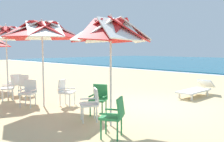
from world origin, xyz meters
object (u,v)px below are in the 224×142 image
object	(u,v)px
plastic_chair_1	(115,115)
sun_lounger_1	(196,89)
plastic_chair_4	(65,91)
plastic_chair_6	(10,87)
beach_umbrella_0	(111,32)
beach_umbrella_2	(6,34)
plastic_chair_2	(99,97)
plastic_chair_5	(16,83)
beach_umbrella_1	(42,31)
plastic_chair_7	(26,84)
plastic_chair_3	(29,91)
plastic_chair_0	(91,102)

from	to	relation	value
plastic_chair_1	sun_lounger_1	distance (m)	5.57
plastic_chair_4	plastic_chair_6	bearing A→B (deg)	-156.15
beach_umbrella_0	plastic_chair_4	bearing A→B (deg)	170.09
plastic_chair_1	beach_umbrella_2	world-z (taller)	beach_umbrella_2
plastic_chair_2	plastic_chair_5	size ratio (longest dim) A/B	1.00
plastic_chair_2	beach_umbrella_1	distance (m)	2.85
plastic_chair_7	beach_umbrella_1	bearing A→B (deg)	-10.57
plastic_chair_3	sun_lounger_1	bearing A→B (deg)	60.18
plastic_chair_0	beach_umbrella_1	distance (m)	3.02
plastic_chair_0	plastic_chair_4	world-z (taller)	same
beach_umbrella_1	plastic_chair_4	size ratio (longest dim) A/B	3.27
plastic_chair_1	plastic_chair_5	size ratio (longest dim) A/B	1.00
beach_umbrella_2	sun_lounger_1	world-z (taller)	beach_umbrella_2
beach_umbrella_0	plastic_chair_2	size ratio (longest dim) A/B	3.11
beach_umbrella_0	plastic_chair_0	world-z (taller)	beach_umbrella_0
plastic_chair_0	sun_lounger_1	xyz separation A→B (m)	(0.42, 5.08, -0.22)
plastic_chair_2	plastic_chair_5	xyz separation A→B (m)	(-4.58, -0.45, 0.00)
plastic_chair_5	plastic_chair_6	world-z (taller)	same
plastic_chair_0	beach_umbrella_1	xyz separation A→B (m)	(-2.30, -0.08, 1.95)
plastic_chair_3	beach_umbrella_0	bearing A→B (deg)	8.02
plastic_chair_1	plastic_chair_5	bearing A→B (deg)	174.97
plastic_chair_4	plastic_chair_1	bearing A→B (deg)	-16.59
plastic_chair_3	beach_umbrella_2	distance (m)	2.79
plastic_chair_2	plastic_chair_7	xyz separation A→B (m)	(-4.09, -0.25, 0.00)
plastic_chair_3	plastic_chair_5	bearing A→B (deg)	166.97
plastic_chair_0	beach_umbrella_2	distance (m)	5.10
beach_umbrella_0	plastic_chair_2	distance (m)	2.08
beach_umbrella_1	plastic_chair_3	distance (m)	2.02
plastic_chair_2	plastic_chair_6	bearing A→B (deg)	-165.43
plastic_chair_4	plastic_chair_5	size ratio (longest dim) A/B	1.00
plastic_chair_4	plastic_chair_7	world-z (taller)	same
plastic_chair_2	plastic_chair_7	size ratio (longest dim) A/B	1.00
plastic_chair_6	sun_lounger_1	bearing A→B (deg)	50.30
plastic_chair_6	plastic_chair_4	bearing A→B (deg)	23.85
plastic_chair_3	beach_umbrella_2	xyz separation A→B (m)	(-1.99, 0.12, 1.95)
plastic_chair_0	plastic_chair_5	bearing A→B (deg)	178.63
plastic_chair_6	plastic_chair_7	world-z (taller)	same
plastic_chair_0	beach_umbrella_1	size ratio (longest dim) A/B	0.31
beach_umbrella_1	plastic_chair_4	bearing A→B (deg)	61.63
beach_umbrella_1	plastic_chair_6	distance (m)	2.71
plastic_chair_4	beach_umbrella_1	bearing A→B (deg)	-118.37
plastic_chair_7	plastic_chair_1	bearing A→B (deg)	-7.45
sun_lounger_1	beach_umbrella_0	bearing A→B (deg)	-87.55
plastic_chair_1	plastic_chair_3	xyz separation A→B (m)	(-3.97, 0.03, 0.00)
plastic_chair_2	plastic_chair_0	bearing A→B (deg)	-59.43
plastic_chair_3	beach_umbrella_2	bearing A→B (deg)	176.55
plastic_chair_3	beach_umbrella_2	world-z (taller)	beach_umbrella_2
beach_umbrella_2	plastic_chair_2	bearing A→B (deg)	10.78
beach_umbrella_0	plastic_chair_6	size ratio (longest dim) A/B	3.11
beach_umbrella_0	plastic_chair_7	distance (m)	5.36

